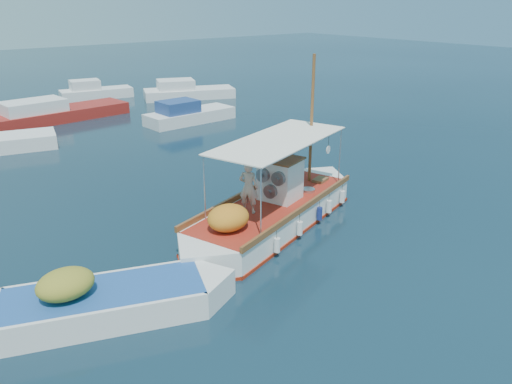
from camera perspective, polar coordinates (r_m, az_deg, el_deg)
ground at (r=18.39m, az=1.30°, el=-4.58°), size 160.00×160.00×0.00m
fishing_caique at (r=18.62m, az=1.81°, el=-2.36°), size 9.78×4.94×6.26m
dinghy at (r=14.28m, az=-17.14°, el=-12.20°), size 6.76×3.76×1.76m
bg_boat_n at (r=37.81m, az=-22.32°, el=8.23°), size 10.14×3.72×1.80m
bg_boat_ne at (r=34.99m, az=-7.81°, el=8.67°), size 6.35×2.46×1.80m
bg_boat_e at (r=43.84m, az=-7.95°, el=11.21°), size 7.96×5.26×1.80m
bg_boat_far_n at (r=45.48m, az=-18.00°, el=10.75°), size 6.13×3.02×1.80m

